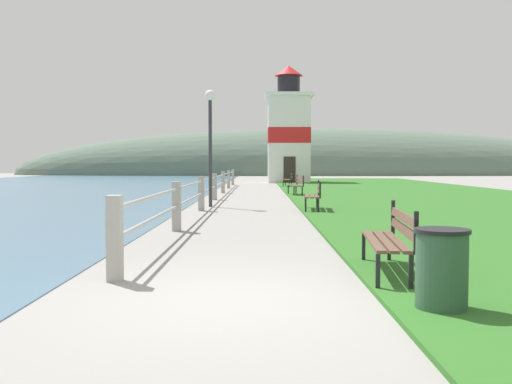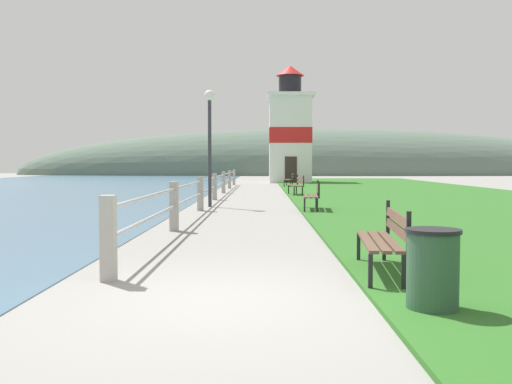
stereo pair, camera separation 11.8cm
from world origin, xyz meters
The scene contains 11 objects.
ground_plane centered at (0.00, 0.00, 0.00)m, with size 160.00×160.00×0.00m, color gray.
grass_verge centered at (7.60, 19.41, 0.03)m, with size 12.00×58.22×0.06m.
seawall_railing centered at (-1.50, 16.99, 0.63)m, with size 0.18×32.17×1.08m.
park_bench_near centered at (2.03, 1.28, 0.54)m, with size 0.66×2.00×0.94m.
park_bench_midway centered at (2.02, 11.43, 0.54)m, with size 0.60×1.78×0.94m.
park_bench_far centered at (2.04, 19.89, 0.54)m, with size 0.64×1.76×0.94m.
park_bench_by_lighthouse centered at (2.17, 29.50, 0.54)m, with size 0.70×1.77×0.94m.
lighthouse centered at (2.60, 38.31, 3.88)m, with size 3.65×3.65×9.02m.
trash_bin centered at (2.10, -0.54, 0.42)m, with size 0.54×0.54×0.84m.
lamp_post centered at (-1.35, 13.28, 2.74)m, with size 0.36×0.36×3.96m.
distant_hillside centered at (8.00, 68.81, 0.00)m, with size 80.00×16.00×12.00m.
Camera 2 is at (0.43, -6.08, 1.48)m, focal length 40.00 mm.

